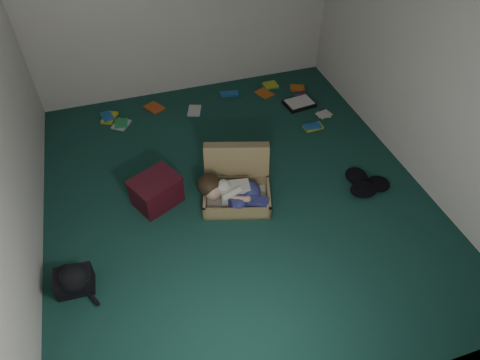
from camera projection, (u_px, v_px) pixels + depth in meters
floor at (236, 194)px, 4.66m from camera, size 4.50×4.50×0.00m
wall_front at (363, 317)px, 2.22m from camera, size 4.50×0.00×4.50m
wall_right at (429, 57)px, 4.20m from camera, size 0.00×4.50×4.50m
suitcase at (237, 183)px, 4.57m from camera, size 0.87×0.85×0.51m
person at (232, 192)px, 4.41m from camera, size 0.70×0.52×0.32m
maroon_bin at (156, 191)px, 4.46m from camera, size 0.59×0.55×0.33m
backpack at (74, 281)px, 3.74m from camera, size 0.41×0.34×0.24m
clothing_pile at (371, 179)px, 4.73m from camera, size 0.54×0.50×0.14m
paper_tray at (299, 103)px, 5.87m from camera, size 0.42×0.34×0.05m
book_scatter at (236, 105)px, 5.87m from camera, size 2.95×1.33×0.02m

